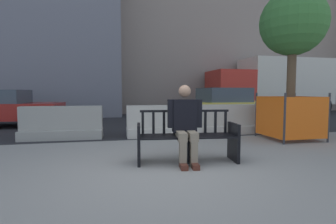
{
  "coord_description": "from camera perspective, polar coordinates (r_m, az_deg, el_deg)",
  "views": [
    {
      "loc": [
        -0.81,
        -3.84,
        1.19
      ],
      "look_at": [
        0.48,
        1.9,
        0.75
      ],
      "focal_mm": 28.0,
      "sensor_mm": 36.0,
      "label": 1
    }
  ],
  "objects": [
    {
      "name": "ground_plane",
      "position": [
        4.09,
        -0.73,
        -12.6
      ],
      "size": [
        200.0,
        200.0,
        0.0
      ],
      "primitive_type": "plane",
      "color": "gray"
    },
    {
      "name": "street_asphalt",
      "position": [
        12.62,
        -8.89,
        -1.18
      ],
      "size": [
        120.0,
        12.0,
        0.01
      ],
      "primitive_type": "cube",
      "color": "black",
      "rests_on": "ground"
    },
    {
      "name": "street_bench",
      "position": [
        4.52,
        4.13,
        -5.82
      ],
      "size": [
        1.74,
        0.7,
        0.88
      ],
      "color": "black",
      "rests_on": "ground"
    },
    {
      "name": "seated_person",
      "position": [
        4.42,
        3.8,
        -2.22
      ],
      "size": [
        0.59,
        0.75,
        1.31
      ],
      "color": "black",
      "rests_on": "ground"
    },
    {
      "name": "jersey_barrier_centre",
      "position": [
        7.15,
        -0.94,
        -2.55
      ],
      "size": [
        2.01,
        0.71,
        0.84
      ],
      "color": "#ADA89E",
      "rests_on": "ground"
    },
    {
      "name": "jersey_barrier_left",
      "position": [
        7.26,
        -22.01,
        -2.76
      ],
      "size": [
        2.02,
        0.75,
        0.84
      ],
      "color": "gray",
      "rests_on": "ground"
    },
    {
      "name": "jersey_barrier_right",
      "position": [
        7.79,
        12.51,
        -2.09
      ],
      "size": [
        2.03,
        0.77,
        0.84
      ],
      "color": "#ADA89E",
      "rests_on": "ground"
    },
    {
      "name": "street_tree",
      "position": [
        7.52,
        25.58,
        16.82
      ],
      "size": [
        1.62,
        1.62,
        3.73
      ],
      "color": "brown",
      "rests_on": "ground"
    },
    {
      "name": "construction_fence",
      "position": [
        7.35,
        25.01,
        -0.81
      ],
      "size": [
        1.24,
        1.24,
        1.18
      ],
      "color": "#2D2D33",
      "rests_on": "ground"
    },
    {
      "name": "car_taxi_near",
      "position": [
        10.92,
        12.5,
        1.45
      ],
      "size": [
        4.11,
        2.11,
        1.37
      ],
      "color": "#DBC64C",
      "rests_on": "ground"
    },
    {
      "name": "delivery_truck",
      "position": [
        15.86,
        21.78,
        5.75
      ],
      "size": [
        6.81,
        2.34,
        3.05
      ],
      "color": "#B2281E",
      "rests_on": "ground"
    }
  ]
}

